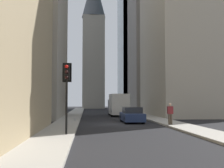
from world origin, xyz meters
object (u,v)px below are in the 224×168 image
at_px(sedan_navy, 132,115).
at_px(pedestrian, 170,113).
at_px(traffic_light_foreground, 67,81).
at_px(discarded_bottle, 75,120).
at_px(delivery_truck, 118,105).

distance_m(sedan_navy, pedestrian, 4.57).
distance_m(traffic_light_foreground, pedestrian, 9.79).
bearing_deg(sedan_navy, discarded_bottle, 83.78).
xyz_separation_m(delivery_truck, traffic_light_foreground, (-20.97, 5.26, 1.65)).
bearing_deg(traffic_light_foreground, pedestrian, -53.47).
bearing_deg(sedan_navy, pedestrian, -147.73).
bearing_deg(discarded_bottle, sedan_navy, -96.22).
relative_size(delivery_truck, discarded_bottle, 23.93).
relative_size(traffic_light_foreground, pedestrian, 2.40).
bearing_deg(pedestrian, sedan_navy, 32.27).
height_order(traffic_light_foreground, discarded_bottle, traffic_light_foreground).
bearing_deg(traffic_light_foreground, discarded_bottle, -0.28).
height_order(sedan_navy, pedestrian, pedestrian).
height_order(traffic_light_foreground, pedestrian, traffic_light_foreground).
relative_size(sedan_navy, discarded_bottle, 15.93).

